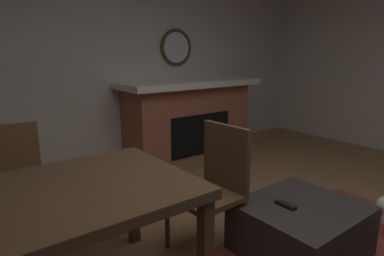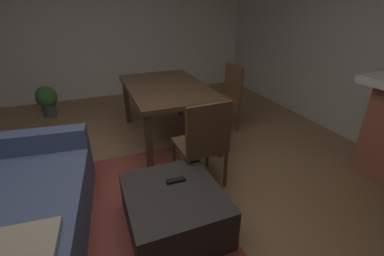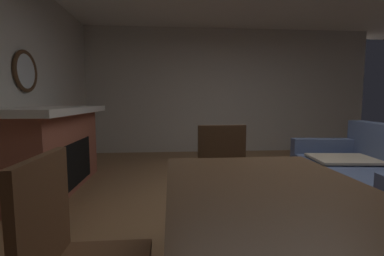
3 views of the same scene
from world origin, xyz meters
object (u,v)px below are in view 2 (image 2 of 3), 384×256
Objects in this scene: tv_remote at (176,180)px; dining_table at (167,91)px; potted_plant at (47,99)px; dining_chair_west at (203,140)px; ottoman_coffee_table at (174,210)px; dining_chair_south at (226,94)px.

dining_table is at bearing -12.42° from tv_remote.
dining_chair_west is at bearing -148.68° from potted_plant.
dining_chair_west is (0.44, -0.45, 0.34)m from ottoman_coffee_table.
ottoman_coffee_table is at bearing -159.39° from potted_plant.
dining_table reaches higher than potted_plant.
tv_remote is 0.10× the size of dining_table.
dining_chair_west is at bearing -48.15° from tv_remote.
dining_chair_west is at bearing -45.67° from ottoman_coffee_table.
dining_table is 1.18m from dining_chair_west.
ottoman_coffee_table is 0.24m from tv_remote.
ottoman_coffee_table is at bearing 134.33° from dining_chair_west.
dining_chair_west reaches higher than ottoman_coffee_table.
dining_chair_west is (0.32, -0.39, 0.13)m from tv_remote.
dining_chair_south is at bearing -39.48° from ottoman_coffee_table.
ottoman_coffee_table is 3.28m from potted_plant.
dining_table is 1.68× the size of dining_chair_west.
tv_remote is at bearing 129.81° from dining_chair_west.
tv_remote reaches higher than ottoman_coffee_table.
dining_table is 1.68× the size of dining_chair_south.
dining_chair_south is at bearing -89.99° from dining_table.
dining_table is at bearing 90.01° from dining_chair_south.
tv_remote is (0.11, -0.06, 0.20)m from ottoman_coffee_table.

